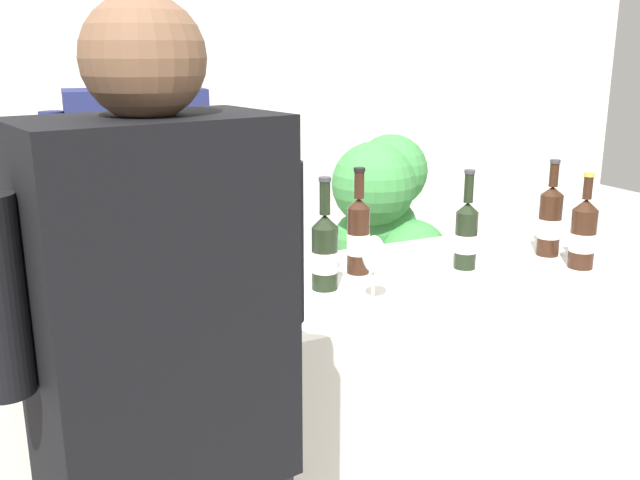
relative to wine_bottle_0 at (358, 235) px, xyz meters
The scene contains 13 objects.
wall_back 2.55m from the wine_bottle_0, 96.01° to the left, with size 8.00×0.10×2.80m, color beige.
counter 0.65m from the wine_bottle_0, 162.28° to the right, with size 2.50×0.68×0.92m, color beige.
wine_bottle_0 is the anchor object (origin of this frame).
wine_bottle_1 0.19m from the wine_bottle_0, 150.57° to the right, with size 0.08×0.08×0.34m.
wine_bottle_2 0.35m from the wine_bottle_0, 17.43° to the right, with size 0.07×0.07×0.32m.
wine_bottle_3 0.43m from the wine_bottle_0, 152.61° to the right, with size 0.08×0.08×0.32m.
wine_bottle_4 0.73m from the wine_bottle_0, 21.27° to the right, with size 0.08×0.08×0.31m.
wine_bottle_5 0.40m from the wine_bottle_0, behind, with size 0.08×0.08×0.34m.
wine_bottle_6 0.70m from the wine_bottle_0, ahead, with size 0.08×0.08×0.33m.
wine_glass 0.28m from the wine_bottle_0, 110.06° to the right, with size 0.07×0.07×0.20m.
ice_bucket 0.97m from the wine_bottle_0, 168.48° to the right, with size 0.19×0.19×0.23m.
person_server 0.82m from the wine_bottle_0, 135.31° to the left, with size 0.61×0.28×1.67m.
potted_shrub 1.34m from the wine_bottle_0, 55.13° to the left, with size 0.55×0.56×1.20m.
Camera 1 is at (-0.77, -1.79, 1.61)m, focal length 39.33 mm.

